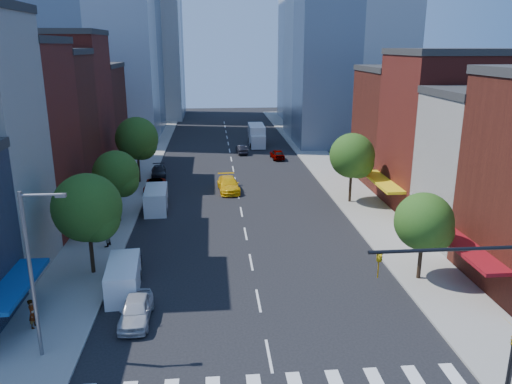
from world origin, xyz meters
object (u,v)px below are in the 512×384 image
parked_car_rear (159,171)px  box_truck (257,136)px  parked_car_third (155,186)px  taxi (228,184)px  cargo_van_far (156,200)px  pedestrian_near (33,314)px  cargo_van_near (123,279)px  traffic_car_oncoming (242,149)px  parked_car_front (136,310)px  pedestrian_far (105,235)px  parked_car_second (126,273)px  traffic_car_far (277,154)px

parked_car_rear → box_truck: size_ratio=0.54×
parked_car_third → parked_car_rear: parked_car_third is taller
taxi → cargo_van_far: bearing=-144.2°
parked_car_third → pedestrian_near: bearing=-98.3°
cargo_van_near → traffic_car_oncoming: bearing=72.1°
traffic_car_oncoming → box_truck: (2.88, 6.43, 0.89)m
parked_car_front → pedestrian_near: bearing=-175.5°
cargo_van_near → pedestrian_far: same height
parked_car_rear → parked_car_second: bearing=-93.8°
parked_car_second → traffic_car_oncoming: 43.90m
parked_car_front → cargo_van_near: size_ratio=0.86×
pedestrian_far → pedestrian_near: bearing=6.8°
parked_car_front → parked_car_rear: 34.80m
traffic_car_far → traffic_car_oncoming: bearing=-44.8°
cargo_van_far → pedestrian_near: (-4.88, -21.38, -0.09)m
pedestrian_near → traffic_car_oncoming: bearing=-10.9°
parked_car_front → cargo_van_near: bearing=110.4°
parked_car_rear → traffic_car_far: traffic_car_far is taller
cargo_van_near → traffic_car_far: 42.62m
parked_car_rear → cargo_van_far: 13.80m
parked_car_second → box_truck: box_truck is taller
box_truck → parked_car_front: bearing=-101.7°
traffic_car_far → pedestrian_far: bearing=56.2°
cargo_van_near → taxi: size_ratio=0.93×
parked_car_front → pedestrian_far: (-4.03, 11.63, 0.37)m
taxi → pedestrian_near: 30.24m
cargo_van_near → taxi: 24.86m
parked_car_front → box_truck: bearing=77.9°
parked_car_third → pedestrian_far: size_ratio=2.46×
parked_car_third → traffic_car_far: size_ratio=1.15×
cargo_van_far → taxi: 9.69m
parked_car_second → parked_car_rear: size_ratio=1.13×
box_truck → pedestrian_near: size_ratio=4.66×
parked_car_rear → box_truck: 23.92m
pedestrian_near → parked_car_second: bearing=-33.0°
traffic_car_far → pedestrian_far: 36.56m
traffic_car_oncoming → parked_car_second: bearing=71.4°
parked_car_rear → traffic_car_far: (16.17, 8.59, 0.06)m
cargo_van_near → traffic_car_oncoming: (10.57, 43.96, -0.38)m
parked_car_rear → traffic_car_oncoming: bearing=43.7°
taxi → pedestrian_near: bearing=-118.3°
cargo_van_near → box_truck: (13.45, 50.38, 0.51)m
cargo_van_near → taxi: bearing=67.3°
parked_car_front → pedestrian_near: (-5.79, -0.40, 0.28)m
pedestrian_far → traffic_car_far: bearing=165.3°
parked_car_rear → cargo_van_near: size_ratio=0.87×
pedestrian_far → cargo_van_near: bearing=34.0°
parked_car_rear → pedestrian_far: bearing=-100.0°
box_truck → traffic_car_far: bearing=-78.3°
parked_car_front → traffic_car_far: parked_car_front is taller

